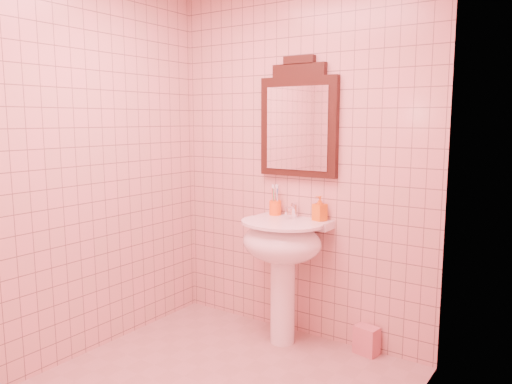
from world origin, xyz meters
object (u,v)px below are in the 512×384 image
Objects in this scene: soap_dispenser at (320,208)px; toothbrush_cup at (275,208)px; pedestal_sink at (282,250)px; towel at (367,340)px; mirror at (298,121)px.

toothbrush_cup is at bearing -163.09° from soap_dispenser.
towel is (0.56, 0.17, -0.57)m from pedestal_sink.
mirror is at bearing 90.00° from pedestal_sink.
pedestal_sink is 1.05× the size of mirror.
toothbrush_cup is (-0.16, -0.04, -0.61)m from mirror.
soap_dispenser is at bearing -0.15° from toothbrush_cup.
toothbrush_cup is at bearing -179.57° from towel.
towel is at bearing 0.43° from toothbrush_cup.
towel is (0.56, -0.03, -1.44)m from mirror.
mirror reaches higher than toothbrush_cup.
mirror is 4.35× the size of towel.
toothbrush_cup is at bearing 134.60° from pedestal_sink.
pedestal_sink is at bearing -45.40° from toothbrush_cup.
toothbrush_cup is 1.05× the size of towel.
toothbrush_cup reaches higher than towel.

